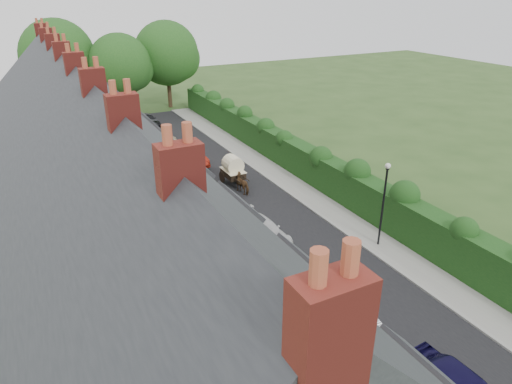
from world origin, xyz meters
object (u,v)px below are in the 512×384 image
car_silver_b (312,292)px  car_silver_a (363,340)px  car_red (190,156)px  horse_cart (233,168)px  car_white (262,231)px  car_grey (150,134)px  lamppost (384,195)px  car_green (207,189)px  car_black (147,120)px  car_beige (170,147)px  horse (243,183)px

car_silver_b → car_silver_a: bearing=-83.4°
car_red → horse_cart: 5.77m
car_white → car_grey: size_ratio=0.86×
lamppost → horse_cart: size_ratio=1.64×
car_green → car_black: car_green is taller
car_grey → car_green: bearing=-76.9°
car_black → lamppost: bearing=-92.1°
car_beige → lamppost: bearing=-72.9°
car_white → horse: size_ratio=2.75×
car_grey → car_black: 5.73m
car_silver_a → car_white: car_silver_a is taller
horse → horse_cart: (0.00, 1.80, 0.59)m
car_grey → horse_cart: (2.75, -13.16, 0.52)m
car_silver_a → car_beige: 27.16m
horse_cart → car_red: bearing=104.7°
car_beige → car_grey: size_ratio=0.95×
car_green → horse_cart: size_ratio=1.44×
lamppost → car_red: size_ratio=1.16×
car_silver_b → car_black: 33.62m
car_silver_a → horse_cart: size_ratio=1.41×
lamppost → car_red: lamppost is taller
car_green → car_silver_a: bearing=-98.2°
car_silver_a → car_silver_b: (0.00, 3.74, -0.08)m
car_silver_b → car_green: size_ratio=1.03×
car_white → car_red: car_red is taller
car_white → car_green: 7.02m
horse_cart → car_white: bearing=-103.6°
lamppost → car_grey: (-6.40, 25.40, -2.52)m
car_red → car_black: car_red is taller
car_white → car_beige: size_ratio=0.90×
car_silver_b → car_white: 6.30m
lamppost → car_grey: 26.31m
car_silver_a → car_green: (0.00, 17.00, 0.04)m
car_silver_a → car_black: bearing=88.4°
car_silver_a → car_beige: bearing=89.2°
car_red → lamppost: bearing=-80.6°
car_beige → horse_cart: (2.27, -8.57, 0.58)m
car_green → car_beige: car_green is taller
lamppost → car_green: (-6.40, 10.66, -2.53)m
car_black → horse: horse is taller
lamppost → car_black: (-5.19, 31.00, -2.64)m
car_silver_b → car_white: car_white is taller
car_silver_a → car_grey: car_grey is taller
car_silver_b → car_green: 13.26m
car_red → horse_cart: (1.45, -5.56, 0.56)m
car_silver_b → car_green: (0.00, 13.26, 0.12)m
car_silver_b → car_red: bearing=93.0°
horse_cart → lamppost: bearing=-73.4°
car_red → horse: size_ratio=2.66×
car_silver_b → horse_cart: size_ratio=1.49×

